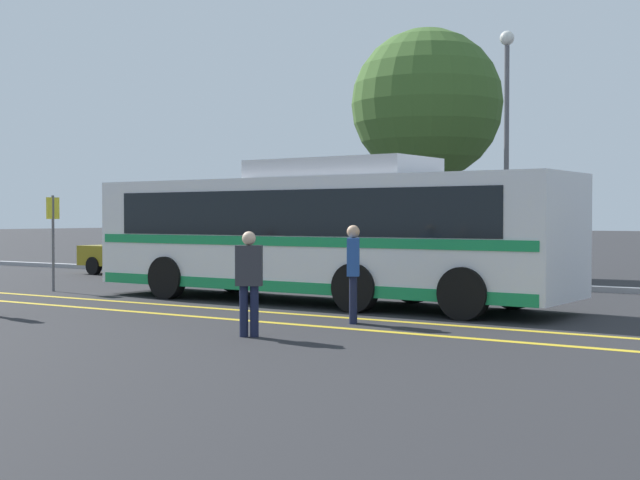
{
  "coord_description": "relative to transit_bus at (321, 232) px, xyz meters",
  "views": [
    {
      "loc": [
        10.69,
        -17.18,
        1.93
      ],
      "look_at": [
        -0.14,
        -0.47,
        1.41
      ],
      "focal_mm": 50.0,
      "sensor_mm": 36.0,
      "label": 1
    }
  ],
  "objects": [
    {
      "name": "ground_plane",
      "position": [
        0.12,
        0.48,
        -1.61
      ],
      "size": [
        220.0,
        220.0,
        0.0
      ],
      "primitive_type": "plane",
      "color": "#262628"
    },
    {
      "name": "lane_strip_0",
      "position": [
        -0.02,
        -2.2,
        -1.6
      ],
      "size": [
        31.42,
        0.2,
        0.01
      ],
      "primitive_type": "cube",
      "rotation": [
        0.0,
        0.0,
        1.57
      ],
      "color": "gold",
      "rests_on": "ground_plane"
    },
    {
      "name": "lane_strip_1",
      "position": [
        -0.02,
        -3.6,
        -1.6
      ],
      "size": [
        31.42,
        0.2,
        0.01
      ],
      "primitive_type": "cube",
      "rotation": [
        0.0,
        0.0,
        1.57
      ],
      "color": "gold",
      "rests_on": "ground_plane"
    },
    {
      "name": "curb_strip",
      "position": [
        -0.02,
        6.38,
        -1.53
      ],
      "size": [
        39.42,
        0.36,
        0.15
      ],
      "primitive_type": "cube",
      "color": "#99999E",
      "rests_on": "ground_plane"
    },
    {
      "name": "transit_bus",
      "position": [
        0.0,
        0.0,
        0.0
      ],
      "size": [
        11.8,
        2.99,
        3.19
      ],
      "rotation": [
        0.0,
        0.0,
        1.54
      ],
      "color": "silver",
      "rests_on": "ground_plane"
    },
    {
      "name": "parked_car_0",
      "position": [
        -10.28,
        4.84,
        -0.85
      ],
      "size": [
        4.35,
        1.96,
        1.52
      ],
      "rotation": [
        0.0,
        0.0,
        1.53
      ],
      "color": "olive",
      "rests_on": "ground_plane"
    },
    {
      "name": "parked_car_1",
      "position": [
        -4.76,
        5.19,
        -0.93
      ],
      "size": [
        4.09,
        2.2,
        1.32
      ],
      "rotation": [
        0.0,
        0.0,
        1.51
      ],
      "color": "navy",
      "rests_on": "ground_plane"
    },
    {
      "name": "parked_car_2",
      "position": [
        0.69,
        4.85,
        -0.86
      ],
      "size": [
        4.53,
        2.02,
        1.48
      ],
      "rotation": [
        0.0,
        0.0,
        -1.6
      ],
      "color": "#4C3823",
      "rests_on": "ground_plane"
    },
    {
      "name": "pedestrian_0",
      "position": [
        2.09,
        -5.35,
        -0.64
      ],
      "size": [
        0.47,
        0.4,
        1.7
      ],
      "rotation": [
        0.0,
        0.0,
        0.51
      ],
      "color": "#191E38",
      "rests_on": "ground_plane"
    },
    {
      "name": "pedestrian_2",
      "position": [
        2.57,
        -2.88,
        -0.58
      ],
      "size": [
        0.4,
        0.47,
        1.78
      ],
      "rotation": [
        0.0,
        0.0,
        2.08
      ],
      "color": "#191E38",
      "rests_on": "ground_plane"
    },
    {
      "name": "bus_stop_sign",
      "position": [
        -7.54,
        -1.13,
        -0.04
      ],
      "size": [
        0.07,
        0.4,
        2.49
      ],
      "rotation": [
        0.0,
        0.0,
        1.54
      ],
      "color": "#59595E",
      "rests_on": "ground_plane"
    },
    {
      "name": "street_lamp",
      "position": [
        1.6,
        7.13,
        2.96
      ],
      "size": [
        0.41,
        0.41,
        7.14
      ],
      "color": "#59595E",
      "rests_on": "ground_plane"
    },
    {
      "name": "tree_0",
      "position": [
        -2.14,
        9.72,
        4.0
      ],
      "size": [
        4.94,
        4.94,
        8.09
      ],
      "color": "#513823",
      "rests_on": "ground_plane"
    }
  ]
}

